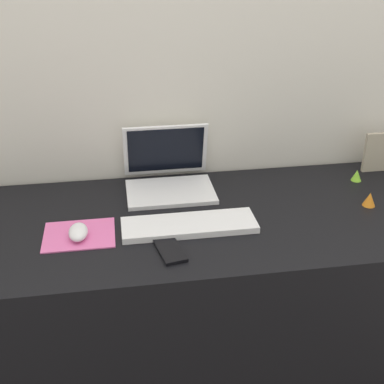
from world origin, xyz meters
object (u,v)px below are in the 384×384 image
at_px(cell_phone, 170,250).
at_px(laptop, 168,173).
at_px(mouse, 78,232).
at_px(keyboard, 189,225).
at_px(picture_frame, 379,152).
at_px(toy_figurine_lime, 357,175).
at_px(toy_figurine_orange, 370,199).

bearing_deg(cell_phone, laptop, 72.53).
xyz_separation_m(mouse, cell_phone, (0.26, -0.11, -0.02)).
relative_size(keyboard, picture_frame, 2.73).
distance_m(laptop, mouse, 0.43).
relative_size(laptop, keyboard, 0.73).
bearing_deg(picture_frame, toy_figurine_lime, -148.35).
bearing_deg(toy_figurine_lime, toy_figurine_orange, -102.93).
height_order(keyboard, picture_frame, picture_frame).
relative_size(keyboard, toy_figurine_orange, 8.81).
xyz_separation_m(picture_frame, toy_figurine_lime, (-0.12, -0.07, -0.05)).
xyz_separation_m(keyboard, toy_figurine_lime, (0.65, 0.24, 0.01)).
distance_m(laptop, toy_figurine_lime, 0.68).
xyz_separation_m(mouse, toy_figurine_orange, (0.94, 0.06, 0.00)).
xyz_separation_m(cell_phone, picture_frame, (0.84, 0.43, 0.07)).
distance_m(cell_phone, picture_frame, 0.94).
distance_m(picture_frame, toy_figurine_lime, 0.15).
distance_m(mouse, picture_frame, 1.14).
bearing_deg(toy_figurine_orange, mouse, -176.61).
relative_size(keyboard, toy_figurine_lime, 9.88).
height_order(laptop, toy_figurine_orange, laptop).
height_order(keyboard, toy_figurine_lime, toy_figurine_lime).
xyz_separation_m(laptop, mouse, (-0.30, -0.30, -0.03)).
height_order(mouse, toy_figurine_lime, toy_figurine_lime).
bearing_deg(picture_frame, cell_phone, -152.99).
distance_m(laptop, keyboard, 0.30).
height_order(laptop, cell_phone, laptop).
bearing_deg(toy_figurine_orange, cell_phone, -165.95).
bearing_deg(toy_figurine_orange, picture_frame, 58.45).
bearing_deg(mouse, keyboard, 1.14).
distance_m(picture_frame, toy_figurine_orange, 0.31).
bearing_deg(mouse, toy_figurine_orange, 3.39).
bearing_deg(mouse, cell_phone, -24.04).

